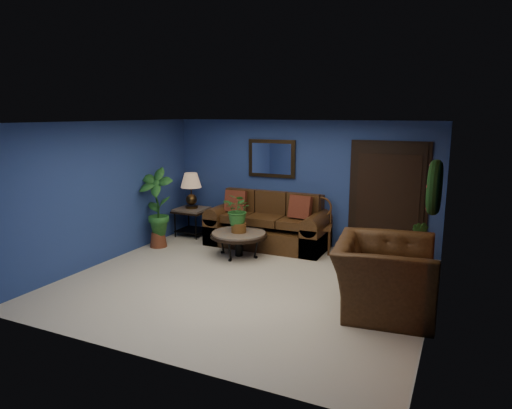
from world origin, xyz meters
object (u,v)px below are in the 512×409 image
at_px(end_table, 192,215).
at_px(coffee_table, 239,235).
at_px(sofa, 269,228).
at_px(table_lamp, 191,186).
at_px(side_chair, 320,221).
at_px(armchair, 384,276).

bearing_deg(end_table, coffee_table, -28.53).
relative_size(sofa, table_lamp, 3.24).
bearing_deg(side_chair, sofa, 169.42).
relative_size(sofa, coffee_table, 2.26).
relative_size(end_table, armchair, 0.46).
bearing_deg(armchair, sofa, 43.70).
xyz_separation_m(coffee_table, table_lamp, (-1.58, 0.86, 0.69)).
height_order(end_table, side_chair, side_chair).
height_order(sofa, table_lamp, table_lamp).
bearing_deg(table_lamp, coffee_table, -28.53).
bearing_deg(coffee_table, armchair, -24.31).
height_order(coffee_table, end_table, end_table).
xyz_separation_m(table_lamp, armchair, (4.45, -2.16, -0.61)).
height_order(coffee_table, side_chair, side_chair).
bearing_deg(armchair, table_lamp, 57.59).
distance_m(side_chair, armchair, 2.74).
height_order(table_lamp, armchair, table_lamp).
distance_m(end_table, side_chair, 2.87).
xyz_separation_m(sofa, armchair, (2.64, -2.20, 0.12)).
bearing_deg(coffee_table, table_lamp, 151.47).
bearing_deg(side_chair, armchair, -67.12).
bearing_deg(sofa, table_lamp, -178.72).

